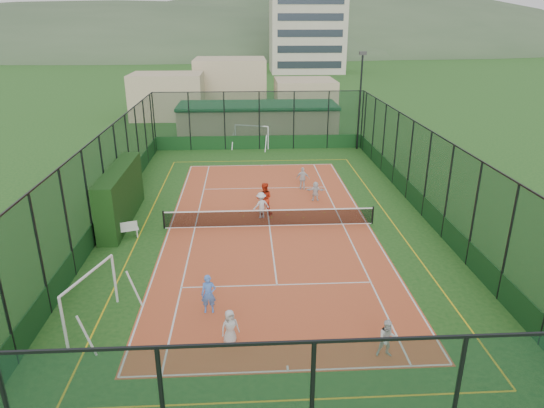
{
  "coord_description": "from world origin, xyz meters",
  "views": [
    {
      "loc": [
        -1.25,
        -24.67,
        10.81
      ],
      "look_at": [
        0.16,
        0.28,
        1.2
      ],
      "focal_mm": 32.0,
      "sensor_mm": 36.0,
      "label": 1
    }
  ],
  "objects_px": {
    "child_far_back": "(315,191)",
    "child_far_left": "(261,205)",
    "futsal_goal_near": "(91,300)",
    "child_near_mid": "(209,294)",
    "futsal_goal_far": "(252,137)",
    "floodlight_ne": "(360,102)",
    "white_bench": "(121,230)",
    "coach": "(264,199)",
    "child_near_left": "(230,327)",
    "child_near_right": "(387,339)",
    "child_far_right": "(303,178)",
    "clubhouse": "(258,120)"
  },
  "relations": [
    {
      "from": "floodlight_ne",
      "to": "futsal_goal_far",
      "type": "distance_m",
      "value": 9.82
    },
    {
      "from": "child_near_mid",
      "to": "child_far_left",
      "type": "bearing_deg",
      "value": 75.38
    },
    {
      "from": "child_near_mid",
      "to": "child_far_left",
      "type": "xyz_separation_m",
      "value": [
        2.38,
        9.49,
        -0.02
      ]
    },
    {
      "from": "white_bench",
      "to": "child_near_mid",
      "type": "bearing_deg",
      "value": -73.52
    },
    {
      "from": "futsal_goal_near",
      "to": "futsal_goal_far",
      "type": "distance_m",
      "value": 26.96
    },
    {
      "from": "child_far_left",
      "to": "child_near_mid",
      "type": "bearing_deg",
      "value": 52.29
    },
    {
      "from": "child_near_mid",
      "to": "child_near_right",
      "type": "bearing_deg",
      "value": -26.52
    },
    {
      "from": "white_bench",
      "to": "futsal_goal_near",
      "type": "distance_m",
      "value": 7.7
    },
    {
      "from": "clubhouse",
      "to": "futsal_goal_far",
      "type": "height_order",
      "value": "clubhouse"
    },
    {
      "from": "white_bench",
      "to": "child_near_right",
      "type": "distance_m",
      "value": 15.09
    },
    {
      "from": "clubhouse",
      "to": "futsal_goal_near",
      "type": "height_order",
      "value": "clubhouse"
    },
    {
      "from": "child_far_back",
      "to": "floodlight_ne",
      "type": "bearing_deg",
      "value": -108.22
    },
    {
      "from": "floodlight_ne",
      "to": "child_near_left",
      "type": "relative_size",
      "value": 6.16
    },
    {
      "from": "futsal_goal_near",
      "to": "child_near_mid",
      "type": "xyz_separation_m",
      "value": [
        4.28,
        0.57,
        -0.25
      ]
    },
    {
      "from": "futsal_goal_far",
      "to": "child_near_right",
      "type": "bearing_deg",
      "value": -64.6
    },
    {
      "from": "clubhouse",
      "to": "child_near_right",
      "type": "height_order",
      "value": "clubhouse"
    },
    {
      "from": "futsal_goal_far",
      "to": "child_far_right",
      "type": "relative_size",
      "value": 2.04
    },
    {
      "from": "child_far_left",
      "to": "child_far_right",
      "type": "distance_m",
      "value": 5.66
    },
    {
      "from": "floodlight_ne",
      "to": "child_near_right",
      "type": "relative_size",
      "value": 5.9
    },
    {
      "from": "child_far_back",
      "to": "child_near_left",
      "type": "bearing_deg",
      "value": 75.59
    },
    {
      "from": "child_far_left",
      "to": "futsal_goal_far",
      "type": "bearing_deg",
      "value": -112.67
    },
    {
      "from": "child_near_left",
      "to": "child_near_right",
      "type": "xyz_separation_m",
      "value": [
        5.33,
        -0.98,
        0.03
      ]
    },
    {
      "from": "floodlight_ne",
      "to": "child_near_left",
      "type": "xyz_separation_m",
      "value": [
        -10.51,
        -26.92,
        -3.45
      ]
    },
    {
      "from": "child_far_right",
      "to": "child_far_back",
      "type": "distance_m",
      "value": 2.26
    },
    {
      "from": "floodlight_ne",
      "to": "child_near_mid",
      "type": "xyz_separation_m",
      "value": [
        -11.39,
        -24.89,
        -3.32
      ]
    },
    {
      "from": "floodlight_ne",
      "to": "white_bench",
      "type": "xyz_separation_m",
      "value": [
        -16.4,
        -17.81,
        -3.63
      ]
    },
    {
      "from": "floodlight_ne",
      "to": "child_far_back",
      "type": "bearing_deg",
      "value": -113.31
    },
    {
      "from": "floodlight_ne",
      "to": "child_near_right",
      "type": "bearing_deg",
      "value": -100.53
    },
    {
      "from": "futsal_goal_far",
      "to": "child_near_right",
      "type": "xyz_separation_m",
      "value": [
        4.09,
        -28.65,
        -0.3
      ]
    },
    {
      "from": "white_bench",
      "to": "child_far_right",
      "type": "bearing_deg",
      "value": 16.14
    },
    {
      "from": "child_far_left",
      "to": "child_far_right",
      "type": "bearing_deg",
      "value": -145.14
    },
    {
      "from": "child_far_back",
      "to": "child_far_left",
      "type": "bearing_deg",
      "value": 42.01
    },
    {
      "from": "futsal_goal_near",
      "to": "child_near_mid",
      "type": "distance_m",
      "value": 4.33
    },
    {
      "from": "white_bench",
      "to": "child_far_back",
      "type": "xyz_separation_m",
      "value": [
        10.9,
        5.05,
        0.14
      ]
    },
    {
      "from": "futsal_goal_near",
      "to": "child_near_mid",
      "type": "height_order",
      "value": "futsal_goal_near"
    },
    {
      "from": "child_near_mid",
      "to": "child_far_back",
      "type": "distance_m",
      "value": 13.48
    },
    {
      "from": "futsal_goal_far",
      "to": "coach",
      "type": "distance_m",
      "value": 15.59
    },
    {
      "from": "white_bench",
      "to": "child_near_left",
      "type": "xyz_separation_m",
      "value": [
        5.89,
        -9.11,
        0.18
      ]
    },
    {
      "from": "child_near_right",
      "to": "coach",
      "type": "bearing_deg",
      "value": 110.0
    },
    {
      "from": "child_far_left",
      "to": "child_near_right",
      "type": "bearing_deg",
      "value": 83.35
    },
    {
      "from": "clubhouse",
      "to": "coach",
      "type": "xyz_separation_m",
      "value": [
        -0.21,
        -20.24,
        -0.6
      ]
    },
    {
      "from": "child_near_left",
      "to": "child_near_mid",
      "type": "distance_m",
      "value": 2.22
    },
    {
      "from": "child_near_left",
      "to": "child_far_right",
      "type": "bearing_deg",
      "value": 53.11
    },
    {
      "from": "child_far_left",
      "to": "coach",
      "type": "xyz_separation_m",
      "value": [
        0.2,
        0.56,
        0.19
      ]
    },
    {
      "from": "child_far_right",
      "to": "child_near_mid",
      "type": "bearing_deg",
      "value": 78.6
    },
    {
      "from": "white_bench",
      "to": "futsal_goal_near",
      "type": "height_order",
      "value": "futsal_goal_near"
    },
    {
      "from": "child_near_right",
      "to": "child_far_back",
      "type": "height_order",
      "value": "child_near_right"
    },
    {
      "from": "child_far_left",
      "to": "child_far_right",
      "type": "relative_size",
      "value": 1.01
    },
    {
      "from": "futsal_goal_near",
      "to": "coach",
      "type": "relative_size",
      "value": 1.69
    },
    {
      "from": "futsal_goal_near",
      "to": "child_near_left",
      "type": "relative_size",
      "value": 2.45
    }
  ]
}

